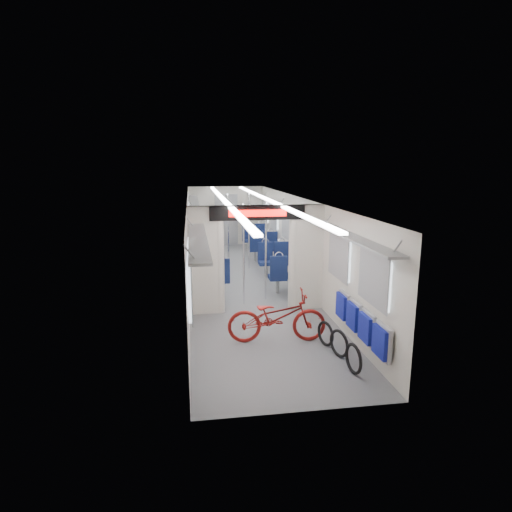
# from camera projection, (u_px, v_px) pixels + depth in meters

# --- Properties ---
(carriage) EXTENTS (12.00, 12.02, 2.31)m
(carriage) POSITION_uv_depth(u_px,v_px,m) (246.00, 231.00, 10.76)
(carriage) COLOR #515456
(carriage) RESTS_ON ground
(bicycle) EXTENTS (1.81, 0.76, 0.93)m
(bicycle) POSITION_uv_depth(u_px,v_px,m) (277.00, 317.00, 7.65)
(bicycle) COLOR maroon
(bicycle) RESTS_ON ground
(flip_bench) EXTENTS (0.12, 2.11, 0.52)m
(flip_bench) POSITION_uv_depth(u_px,v_px,m) (360.00, 322.00, 7.08)
(flip_bench) COLOR gray
(flip_bench) RESTS_ON carriage
(bike_hoop_a) EXTENTS (0.12, 0.49, 0.48)m
(bike_hoop_a) POSITION_uv_depth(u_px,v_px,m) (353.00, 360.00, 6.51)
(bike_hoop_a) COLOR black
(bike_hoop_a) RESTS_ON ground
(bike_hoop_b) EXTENTS (0.20, 0.46, 0.47)m
(bike_hoop_b) POSITION_uv_depth(u_px,v_px,m) (339.00, 345.00, 7.07)
(bike_hoop_b) COLOR black
(bike_hoop_b) RESTS_ON ground
(bike_hoop_c) EXTENTS (0.19, 0.44, 0.45)m
(bike_hoop_c) POSITION_uv_depth(u_px,v_px,m) (325.00, 335.00, 7.51)
(bike_hoop_c) COLOR black
(bike_hoop_c) RESTS_ON ground
(seat_bay_near_left) EXTENTS (0.88, 1.94, 1.06)m
(seat_bay_near_left) POSITION_uv_depth(u_px,v_px,m) (210.00, 268.00, 11.04)
(seat_bay_near_left) COLOR #0E183E
(seat_bay_near_left) RESTS_ON ground
(seat_bay_near_right) EXTENTS (0.90, 2.01, 1.08)m
(seat_bay_near_right) POSITION_uv_depth(u_px,v_px,m) (280.00, 264.00, 11.36)
(seat_bay_near_right) COLOR #0E183E
(seat_bay_near_right) RESTS_ON ground
(seat_bay_far_left) EXTENTS (0.93, 2.17, 1.13)m
(seat_bay_far_left) POSITION_uv_depth(u_px,v_px,m) (205.00, 243.00, 14.39)
(seat_bay_far_left) COLOR #0E183E
(seat_bay_far_left) RESTS_ON ground
(seat_bay_far_right) EXTENTS (0.92, 2.11, 1.11)m
(seat_bay_far_right) POSITION_uv_depth(u_px,v_px,m) (259.00, 240.00, 14.89)
(seat_bay_far_right) COLOR #0E183E
(seat_bay_far_right) RESTS_ON ground
(stanchion_near_left) EXTENTS (0.04, 0.04, 2.30)m
(stanchion_near_left) POSITION_uv_depth(u_px,v_px,m) (244.00, 255.00, 9.58)
(stanchion_near_left) COLOR silver
(stanchion_near_left) RESTS_ON ground
(stanchion_near_right) EXTENTS (0.04, 0.04, 2.30)m
(stanchion_near_right) POSITION_uv_depth(u_px,v_px,m) (266.00, 252.00, 9.93)
(stanchion_near_right) COLOR silver
(stanchion_near_right) RESTS_ON ground
(stanchion_far_left) EXTENTS (0.05, 0.05, 2.30)m
(stanchion_far_left) POSITION_uv_depth(u_px,v_px,m) (228.00, 232.00, 12.73)
(stanchion_far_left) COLOR silver
(stanchion_far_left) RESTS_ON ground
(stanchion_far_right) EXTENTS (0.04, 0.04, 2.30)m
(stanchion_far_right) POSITION_uv_depth(u_px,v_px,m) (249.00, 231.00, 12.97)
(stanchion_far_right) COLOR silver
(stanchion_far_right) RESTS_ON ground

